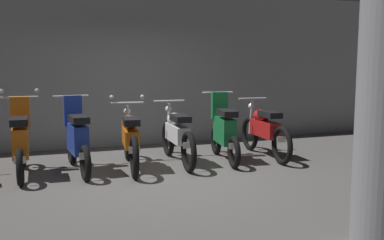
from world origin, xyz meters
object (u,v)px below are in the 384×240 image
motorbike_slot_1 (77,139)px  motorbike_slot_5 (264,130)px  motorbike_slot_3 (177,135)px  motorbike_slot_4 (224,131)px  motorbike_slot_2 (130,138)px  motorbike_slot_0 (21,141)px

motorbike_slot_1 → motorbike_slot_5: bearing=0.7°
motorbike_slot_3 → motorbike_slot_5: (1.64, -0.02, 0.00)m
motorbike_slot_4 → motorbike_slot_5: (0.82, 0.06, -0.03)m
motorbike_slot_3 → motorbike_slot_4: motorbike_slot_4 is taller
motorbike_slot_3 → motorbike_slot_4: size_ratio=1.16×
motorbike_slot_1 → motorbike_slot_3: (1.65, 0.06, -0.03)m
motorbike_slot_2 → motorbike_slot_5: (2.46, 0.08, -0.00)m
motorbike_slot_1 → motorbike_slot_4: 2.47m
motorbike_slot_0 → motorbike_slot_2: (1.64, -0.08, -0.04)m
motorbike_slot_3 → motorbike_slot_5: bearing=-0.8°
motorbike_slot_5 → motorbike_slot_4: bearing=-176.1°
motorbike_slot_2 → motorbike_slot_4: bearing=0.9°
motorbike_slot_5 → motorbike_slot_2: bearing=-178.1°
motorbike_slot_0 → motorbike_slot_2: size_ratio=0.86×
motorbike_slot_1 → motorbike_slot_2: 0.83m
motorbike_slot_0 → motorbike_slot_5: (4.10, 0.00, -0.04)m
motorbike_slot_1 → motorbike_slot_5: (3.29, 0.04, -0.03)m
motorbike_slot_1 → motorbike_slot_2: (0.83, -0.04, -0.03)m
motorbike_slot_4 → motorbike_slot_5: size_ratio=0.86×
motorbike_slot_1 → motorbike_slot_4: bearing=-0.4°
motorbike_slot_1 → motorbike_slot_4: size_ratio=1.00×
motorbike_slot_2 → motorbike_slot_4: motorbike_slot_4 is taller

